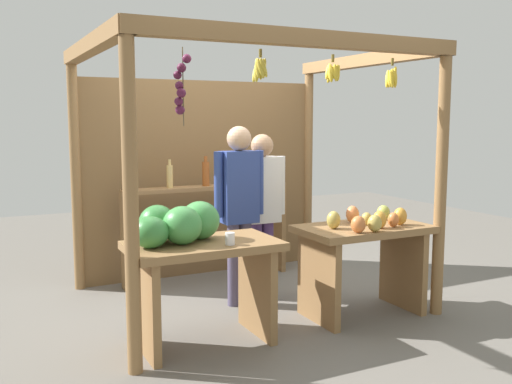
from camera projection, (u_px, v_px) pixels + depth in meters
ground_plane at (246, 300)px, 5.39m from camera, size 12.00×12.00×0.00m
market_stall at (225, 150)px, 5.62m from camera, size 2.79×2.26×2.33m
fruit_counter_left at (191, 250)px, 4.25m from camera, size 1.12×0.64×1.07m
fruit_counter_right at (364, 248)px, 4.92m from camera, size 1.12×0.66×0.94m
bottle_shelf_unit at (207, 207)px, 5.98m from camera, size 1.78×0.22×1.34m
vendor_man at (239, 199)px, 5.14m from camera, size 0.48×0.22×1.63m
vendor_woman at (262, 201)px, 5.38m from camera, size 0.48×0.21×1.55m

